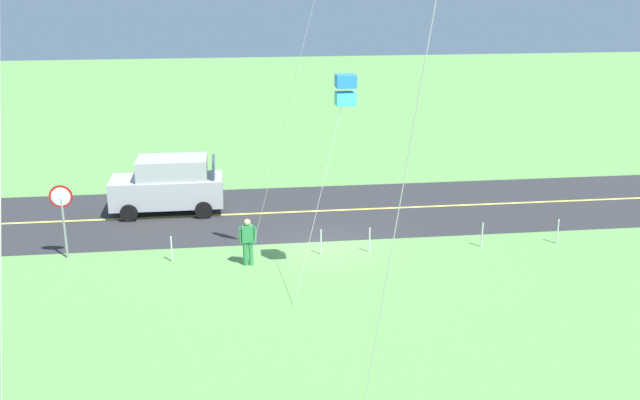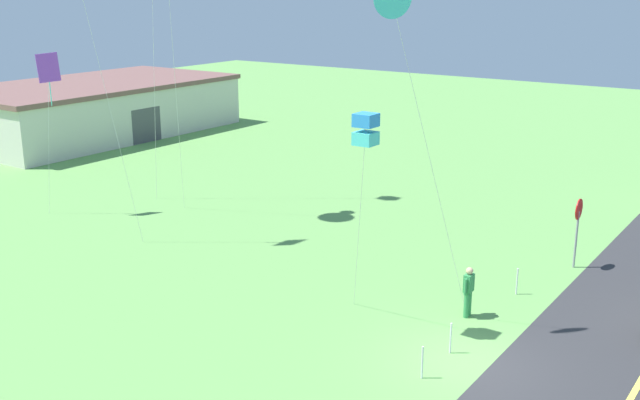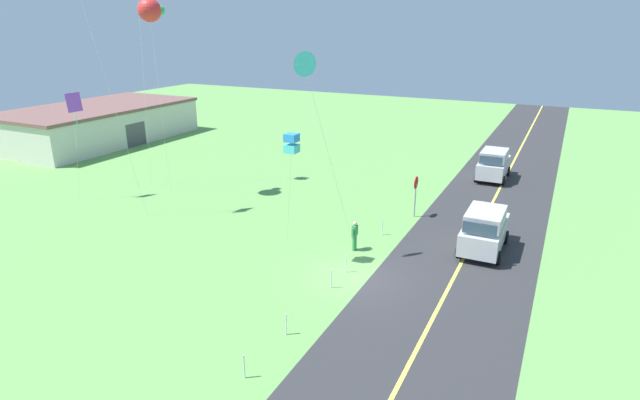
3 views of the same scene
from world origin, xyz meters
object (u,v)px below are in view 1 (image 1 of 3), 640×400
(person_adult_near, at_px, (248,240))
(kite_pink_drift, at_px, (345,90))
(stop_sign, at_px, (62,207))
(car_suv_foreground, at_px, (169,184))

(person_adult_near, height_order, kite_pink_drift, kite_pink_drift)
(stop_sign, relative_size, kite_pink_drift, 0.39)
(person_adult_near, xyz_separation_m, kite_pink_drift, (-2.85, 2.01, 5.17))
(stop_sign, distance_m, person_adult_near, 6.29)
(kite_pink_drift, bearing_deg, stop_sign, -20.97)
(stop_sign, height_order, person_adult_near, stop_sign)
(car_suv_foreground, xyz_separation_m, kite_pink_drift, (-5.79, 7.97, 4.88))
(car_suv_foreground, relative_size, person_adult_near, 2.75)
(stop_sign, relative_size, person_adult_near, 1.60)
(car_suv_foreground, height_order, person_adult_near, car_suv_foreground)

